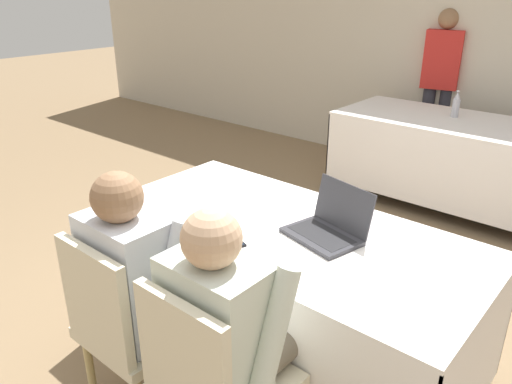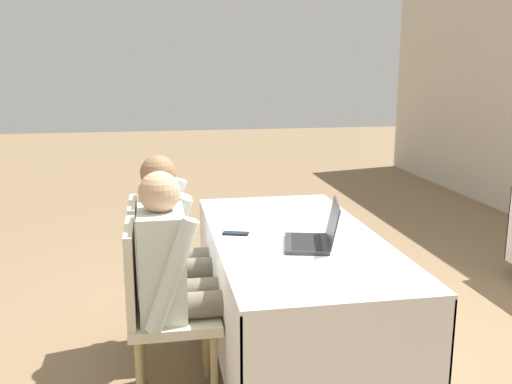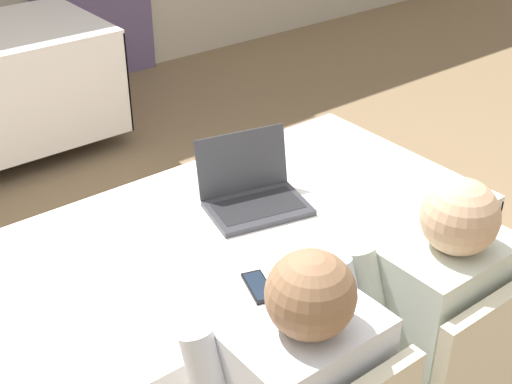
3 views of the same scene
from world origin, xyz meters
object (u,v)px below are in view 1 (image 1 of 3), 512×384
Objects in this scene: laptop at (328,227)px; chair_near_right at (212,382)px; cell_phone at (229,247)px; person_white_shirt at (231,331)px; chair_near_left at (127,324)px; water_bottle at (456,105)px; person_checkered_shirt at (143,281)px; person_red_shirt at (440,82)px.

chair_near_right is at bearing -72.97° from laptop.
person_white_shirt is at bearing -27.63° from cell_phone.
laptop is 0.33× the size of person_white_shirt.
cell_phone is 0.13× the size of person_white_shirt.
laptop reaches higher than chair_near_left.
chair_near_left is at bearing -105.79° from laptop.
person_checkered_shirt is (-0.09, -3.22, -0.18)m from water_bottle.
person_white_shirt is 3.96m from person_red_shirt.
chair_near_right is (0.32, -0.43, -0.25)m from cell_phone.
person_red_shirt reaches higher than person_white_shirt.
person_checkered_shirt reaches higher than cell_phone.
laptop reaches higher than cell_phone.
chair_near_left is at bearing 90.00° from person_checkered_shirt.
chair_near_right is 0.58× the size of person_red_shirt.
person_checkered_shirt reaches higher than chair_near_right.
chair_near_left reaches higher than cell_phone.
laptop is 0.96m from chair_near_left.
person_red_shirt is at bearing 116.31° from cell_phone.
water_bottle is 0.19× the size of person_white_shirt.
water_bottle is at bearing -82.74° from person_white_shirt.
chair_near_left is 0.78× the size of person_checkered_shirt.
cell_phone is 0.39m from person_checkered_shirt.
person_white_shirt is at bearing -168.25° from chair_near_left.
person_red_shirt is (-0.77, 3.17, 0.11)m from laptop.
cell_phone is 0.47m from person_white_shirt.
water_bottle is at bearing 110.09° from cell_phone.
chair_near_right is at bearing -90.69° from person_red_shirt.
chair_near_right is at bearing 168.25° from person_checkered_shirt.
chair_near_right is 4.08m from person_red_shirt.
person_checkered_shirt reaches higher than laptop.
chair_near_left is 1.00× the size of chair_near_right.
chair_near_left is at bearing -91.55° from water_bottle.
person_red_shirt is at bearing 122.14° from water_bottle.
laptop is 0.33× the size of person_checkered_shirt.
person_checkered_shirt is at bearing -109.28° from laptop.
person_checkered_shirt is 1.00× the size of person_white_shirt.
person_red_shirt is at bearing -78.37° from chair_near_right.
chair_near_right is (0.41, -3.33, -0.34)m from water_bottle.
person_checkered_shirt is (-0.00, 0.10, 0.16)m from chair_near_left.
person_red_shirt reaches higher than person_checkered_shirt.
laptop is 0.46m from cell_phone.
chair_near_right is 0.78× the size of person_white_shirt.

